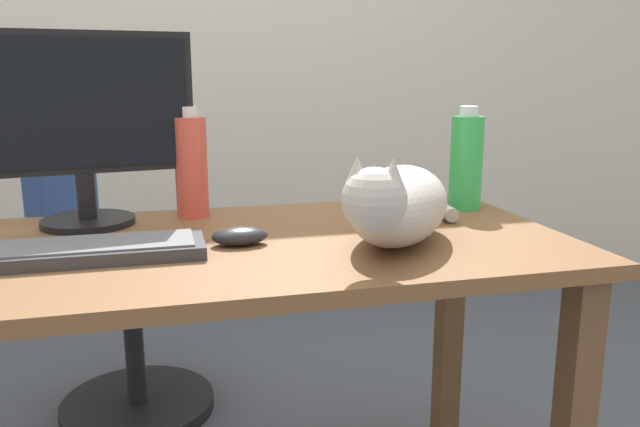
# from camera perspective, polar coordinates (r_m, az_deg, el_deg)

# --- Properties ---
(back_wall) EXTENTS (6.00, 0.04, 2.60)m
(back_wall) POSITION_cam_1_polar(r_m,az_deg,el_deg) (2.77, -13.90, 16.90)
(back_wall) COLOR beige
(back_wall) RESTS_ON ground_plane
(desk) EXTENTS (1.52, 0.67, 0.74)m
(desk) POSITION_cam_1_polar(r_m,az_deg,el_deg) (1.31, -11.21, -7.34)
(desk) COLOR brown
(desk) RESTS_ON ground_plane
(office_chair) EXTENTS (0.50, 0.48, 0.89)m
(office_chair) POSITION_cam_1_polar(r_m,az_deg,el_deg) (2.11, -17.81, -7.32)
(office_chair) COLOR black
(office_chair) RESTS_ON ground_plane
(monitor) EXTENTS (0.48, 0.20, 0.41)m
(monitor) POSITION_cam_1_polar(r_m,az_deg,el_deg) (1.46, -20.60, 7.69)
(monitor) COLOR black
(monitor) RESTS_ON desk
(keyboard) EXTENTS (0.44, 0.15, 0.03)m
(keyboard) POSITION_cam_1_polar(r_m,az_deg,el_deg) (1.24, -20.54, -3.14)
(keyboard) COLOR #333338
(keyboard) RESTS_ON desk
(cat) EXTENTS (0.37, 0.52, 0.20)m
(cat) POSITION_cam_1_polar(r_m,az_deg,el_deg) (1.24, 6.93, 0.85)
(cat) COLOR #B2ADA8
(cat) RESTS_ON desk
(computer_mouse) EXTENTS (0.11, 0.06, 0.04)m
(computer_mouse) POSITION_cam_1_polar(r_m,az_deg,el_deg) (1.25, -7.17, -2.00)
(computer_mouse) COLOR #232328
(computer_mouse) RESTS_ON desk
(water_bottle) EXTENTS (0.08, 0.08, 0.25)m
(water_bottle) POSITION_cam_1_polar(r_m,az_deg,el_deg) (1.60, 12.91, 4.56)
(water_bottle) COLOR green
(water_bottle) RESTS_ON desk
(spray_bottle) EXTENTS (0.07, 0.07, 0.25)m
(spray_bottle) POSITION_cam_1_polar(r_m,az_deg,el_deg) (1.50, -11.41, 4.19)
(spray_bottle) COLOR #D84C3D
(spray_bottle) RESTS_ON desk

